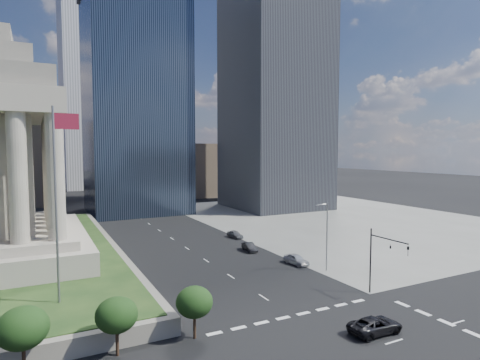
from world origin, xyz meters
TOP-DOWN VIEW (x-y plane):
  - ground at (0.00, 100.00)m, footprint 500.00×500.00m
  - sidewalk_ne at (46.00, 60.00)m, footprint 68.00×90.00m
  - flagpole at (-21.83, 24.00)m, footprint 2.52×0.24m
  - midrise_glass at (2.00, 95.00)m, footprint 26.00×26.00m
  - highrise_ne at (42.00, 85.00)m, footprint 26.00×28.00m
  - building_filler_ne at (32.00, 130.00)m, footprint 20.00×30.00m
  - building_filler_nw at (-30.00, 130.00)m, footprint 24.00×30.00m
  - traffic_signal_ne at (12.50, 13.70)m, footprint 0.30×5.74m
  - street_lamp_north at (13.33, 25.00)m, footprint 2.13×0.22m
  - pickup_truck at (4.79, 7.08)m, footprint 2.64×5.56m
  - parked_sedan_near at (11.50, 29.70)m, footprint 4.74×2.25m
  - parked_sedan_mid at (9.00, 40.17)m, footprint 2.01×4.42m
  - parked_sedan_far at (11.50, 50.87)m, footprint 4.34×2.06m

SIDE VIEW (x-z plane):
  - ground at x=0.00m, z-range 0.00..0.00m
  - sidewalk_ne at x=46.00m, z-range 0.00..0.03m
  - parked_sedan_mid at x=9.00m, z-range 0.00..1.41m
  - parked_sedan_far at x=11.50m, z-range 0.00..1.44m
  - pickup_truck at x=4.79m, z-range 0.00..1.53m
  - parked_sedan_near at x=11.50m, z-range 0.00..1.56m
  - traffic_signal_ne at x=12.50m, z-range 1.25..9.25m
  - street_lamp_north at x=13.33m, z-range 0.66..10.66m
  - building_filler_ne at x=32.00m, z-range 0.00..20.00m
  - flagpole at x=-21.83m, z-range 3.11..23.11m
  - building_filler_nw at x=-30.00m, z-range 0.00..28.00m
  - midrise_glass at x=2.00m, z-range 0.00..60.00m
  - highrise_ne at x=42.00m, z-range 0.00..100.00m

